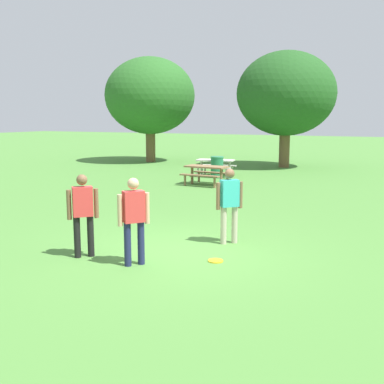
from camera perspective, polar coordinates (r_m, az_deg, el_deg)
ground_plane at (r=9.73m, az=-1.59°, el=-7.25°), size 120.00×120.00×0.00m
person_thrower at (r=9.42m, az=-13.04°, el=-2.13°), size 0.46×0.46×1.64m
person_catcher at (r=10.19m, az=4.54°, el=-1.08°), size 0.46×0.46×1.64m
person_bystander at (r=8.73m, az=-7.05°, el=-2.84°), size 0.42×0.49×1.64m
frisbee at (r=9.12m, az=2.87°, el=-8.30°), size 0.29×0.29×0.03m
picnic_table_near at (r=19.04m, az=1.75°, el=2.55°), size 1.78×1.52×0.77m
picnic_table_far at (r=21.87m, az=2.84°, el=3.40°), size 1.89×1.66×0.77m
trash_can_beside_table at (r=21.32m, az=3.04°, el=3.03°), size 0.59×0.59×0.96m
tree_tall_left at (r=28.90m, az=-5.10°, el=11.48°), size 5.37×5.37×6.24m
tree_broad_center at (r=26.11m, az=11.29°, el=11.55°), size 5.26×5.26×6.18m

